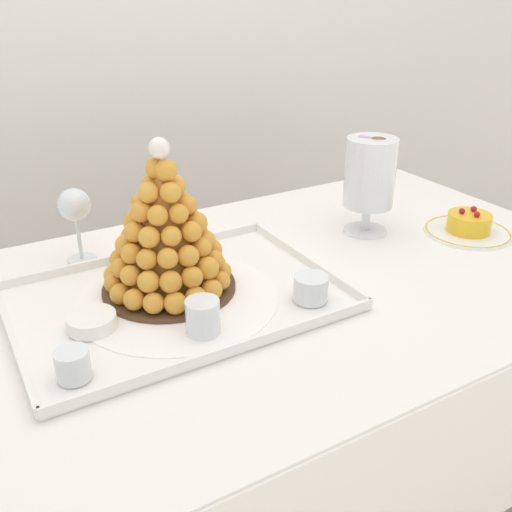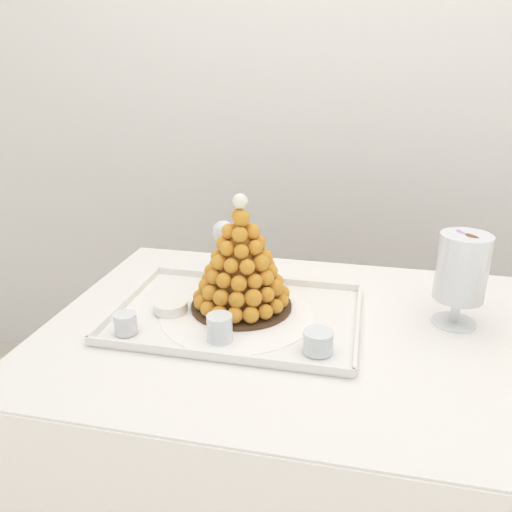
% 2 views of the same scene
% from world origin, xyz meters
% --- Properties ---
extents(backdrop_wall, '(4.80, 0.10, 2.50)m').
position_xyz_m(backdrop_wall, '(0.00, 0.95, 1.25)').
color(backdrop_wall, silver).
rests_on(backdrop_wall, ground_plane).
extents(buffet_table, '(1.35, 0.84, 0.77)m').
position_xyz_m(buffet_table, '(0.00, 0.00, 0.65)').
color(buffet_table, brown).
rests_on(buffet_table, ground_plane).
extents(serving_tray, '(0.58, 0.41, 0.02)m').
position_xyz_m(serving_tray, '(-0.24, 0.01, 0.78)').
color(serving_tray, white).
rests_on(serving_tray, buffet_table).
extents(croquembouche, '(0.25, 0.25, 0.29)m').
position_xyz_m(croquembouche, '(-0.24, 0.05, 0.89)').
color(croquembouche, '#4C331E').
rests_on(croquembouche, serving_tray).
extents(dessert_cup_left, '(0.05, 0.05, 0.05)m').
position_xyz_m(dessert_cup_left, '(-0.46, -0.13, 0.80)').
color(dessert_cup_left, silver).
rests_on(dessert_cup_left, serving_tray).
extents(dessert_cup_mid_left, '(0.06, 0.06, 0.06)m').
position_xyz_m(dessert_cup_mid_left, '(-0.25, -0.11, 0.81)').
color(dessert_cup_mid_left, silver).
rests_on(dessert_cup_mid_left, serving_tray).
extents(dessert_cup_centre, '(0.06, 0.06, 0.05)m').
position_xyz_m(dessert_cup_centre, '(-0.03, -0.11, 0.80)').
color(dessert_cup_centre, silver).
rests_on(dessert_cup_centre, serving_tray).
extents(creme_brulee_ramekin, '(0.08, 0.08, 0.02)m').
position_xyz_m(creme_brulee_ramekin, '(-0.40, -0.01, 0.79)').
color(creme_brulee_ramekin, white).
rests_on(creme_brulee_ramekin, serving_tray).
extents(macaron_goblet, '(0.11, 0.11, 0.23)m').
position_xyz_m(macaron_goblet, '(0.27, 0.09, 0.91)').
color(macaron_goblet, white).
rests_on(macaron_goblet, buffet_table).
extents(wine_glass, '(0.07, 0.07, 0.16)m').
position_xyz_m(wine_glass, '(-0.34, 0.27, 0.89)').
color(wine_glass, silver).
rests_on(wine_glass, buffet_table).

